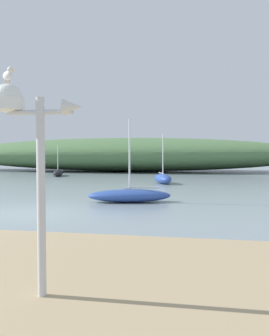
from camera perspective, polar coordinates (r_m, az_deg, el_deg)
ground_plane at (r=13.45m, az=-17.65°, el=-7.15°), size 120.00×120.00×0.00m
distant_hill at (r=43.44m, az=-2.14°, el=2.25°), size 46.28×12.18×4.16m
mast_structure at (r=5.10m, az=-18.05°, el=6.72°), size 1.31×0.45×2.99m
seagull_on_radar at (r=5.29m, az=-20.20°, el=14.36°), size 0.28×0.23×0.22m
sailboat_inner_mooring at (r=25.30m, az=4.72°, el=-1.74°), size 1.98×2.94×3.61m
sailboat_far_left at (r=34.40m, az=-12.58°, el=-0.78°), size 1.79×3.34×3.06m
sailboat_off_point at (r=15.67m, az=-0.82°, el=-4.56°), size 3.94×2.06×3.76m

